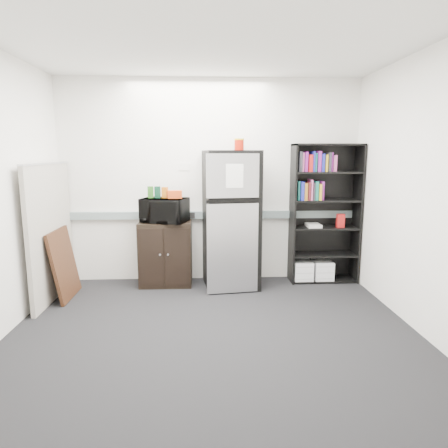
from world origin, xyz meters
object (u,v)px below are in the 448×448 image
at_px(cubicle_partition, 51,232).
at_px(microwave, 164,210).
at_px(bookshelf, 323,211).
at_px(cabinet, 166,253).
at_px(refrigerator, 231,220).

distance_m(cubicle_partition, microwave, 1.38).
height_order(bookshelf, microwave, bookshelf).
relative_size(bookshelf, cabinet, 2.18).
bearing_deg(microwave, cabinet, 107.80).
relative_size(cubicle_partition, cabinet, 1.91).
xyz_separation_m(microwave, refrigerator, (0.86, -0.06, -0.12)).
bearing_deg(cabinet, bookshelf, 1.79).
bearing_deg(microwave, refrigerator, 13.52).
xyz_separation_m(cabinet, microwave, (0.00, -0.02, 0.58)).
distance_m(bookshelf, microwave, 2.11).
bearing_deg(refrigerator, bookshelf, -0.60).
distance_m(cabinet, refrigerator, 0.97).
relative_size(bookshelf, microwave, 3.29).
xyz_separation_m(cabinet, refrigerator, (0.86, -0.08, 0.46)).
height_order(bookshelf, refrigerator, bookshelf).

